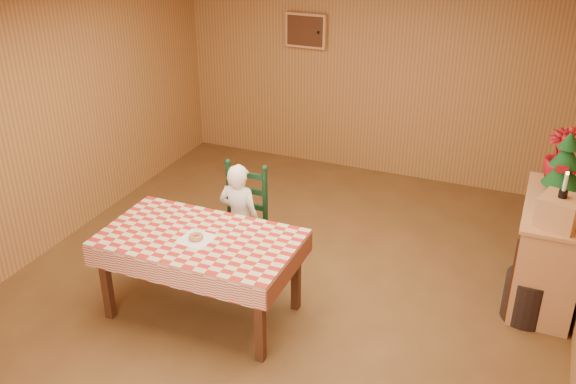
# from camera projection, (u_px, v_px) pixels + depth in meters

# --- Properties ---
(ground) EXTENTS (6.00, 6.00, 0.00)m
(ground) POSITION_uv_depth(u_px,v_px,m) (280.00, 293.00, 5.91)
(ground) COLOR brown
(ground) RESTS_ON ground
(cabin_walls) EXTENTS (5.10, 6.05, 2.65)m
(cabin_walls) POSITION_uv_depth(u_px,v_px,m) (302.00, 86.00, 5.55)
(cabin_walls) COLOR #A6703B
(cabin_walls) RESTS_ON ground
(dining_table) EXTENTS (1.66, 0.96, 0.77)m
(dining_table) POSITION_uv_depth(u_px,v_px,m) (200.00, 245.00, 5.35)
(dining_table) COLOR #462312
(dining_table) RESTS_ON ground
(ladder_chair) EXTENTS (0.44, 0.40, 1.08)m
(ladder_chair) POSITION_uv_depth(u_px,v_px,m) (242.00, 222.00, 6.09)
(ladder_chair) COLOR black
(ladder_chair) RESTS_ON ground
(seated_child) EXTENTS (0.41, 0.27, 1.12)m
(seated_child) POSITION_uv_depth(u_px,v_px,m) (239.00, 219.00, 6.01)
(seated_child) COLOR white
(seated_child) RESTS_ON ground
(napkin) EXTENTS (0.28, 0.28, 0.00)m
(napkin) POSITION_uv_depth(u_px,v_px,m) (196.00, 239.00, 5.28)
(napkin) COLOR white
(napkin) RESTS_ON dining_table
(donut) EXTENTS (0.12, 0.12, 0.04)m
(donut) POSITION_uv_depth(u_px,v_px,m) (196.00, 237.00, 5.27)
(donut) COLOR #BA7B42
(donut) RESTS_ON napkin
(shelf_unit) EXTENTS (0.54, 1.24, 0.93)m
(shelf_unit) POSITION_uv_depth(u_px,v_px,m) (547.00, 250.00, 5.70)
(shelf_unit) COLOR tan
(shelf_unit) RESTS_ON ground
(crate) EXTENTS (0.37, 0.37, 0.25)m
(crate) POSITION_uv_depth(u_px,v_px,m) (559.00, 211.00, 5.11)
(crate) COLOR tan
(crate) RESTS_ON shelf_unit
(christmas_tree) EXTENTS (0.34, 0.34, 0.62)m
(christmas_tree) POSITION_uv_depth(u_px,v_px,m) (565.00, 163.00, 5.58)
(christmas_tree) COLOR #462312
(christmas_tree) RESTS_ON shelf_unit
(flower_arrangement) EXTENTS (0.31, 0.31, 0.47)m
(flower_arrangement) POSITION_uv_depth(u_px,v_px,m) (559.00, 155.00, 5.86)
(flower_arrangement) COLOR maroon
(flower_arrangement) RESTS_ON shelf_unit
(candle_set) EXTENTS (0.07, 0.07, 0.22)m
(candle_set) POSITION_uv_depth(u_px,v_px,m) (564.00, 190.00, 5.03)
(candle_set) COLOR black
(candle_set) RESTS_ON crate
(storage_bin) EXTENTS (0.55, 0.55, 0.42)m
(storage_bin) POSITION_uv_depth(u_px,v_px,m) (528.00, 297.00, 5.50)
(storage_bin) COLOR black
(storage_bin) RESTS_ON ground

